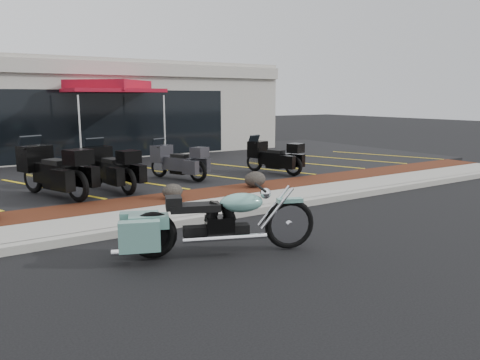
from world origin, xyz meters
TOP-DOWN VIEW (x-y plane):
  - ground at (0.00, 0.00)m, footprint 90.00×90.00m
  - curb at (0.00, 0.90)m, footprint 24.00×0.25m
  - sidewalk at (0.00, 1.60)m, footprint 24.00×1.20m
  - mulch_bed at (0.00, 2.80)m, footprint 24.00×1.20m
  - upper_lot at (0.00, 8.20)m, footprint 26.00×9.60m
  - dealership_building at (0.00, 14.47)m, footprint 18.00×8.16m
  - boulder_mid at (0.01, 2.65)m, footprint 0.50×0.42m
  - boulder_right at (2.47, 2.77)m, footprint 0.59×0.49m
  - hero_cruiser at (0.26, -1.41)m, footprint 3.27×1.91m
  - touring_black_front at (-2.62, 5.18)m, footprint 1.80×2.66m
  - touring_black_mid at (-1.03, 5.25)m, footprint 1.27×2.38m
  - touring_grey at (0.97, 5.66)m, footprint 1.54×2.16m
  - touring_black_rear at (4.02, 5.04)m, footprint 1.39×2.18m
  - traffic_cone at (-0.42, 8.18)m, footprint 0.34×0.34m
  - popup_canopy at (0.88, 9.86)m, footprint 3.31×3.31m

SIDE VIEW (x-z plane):
  - ground at x=0.00m, z-range 0.00..0.00m
  - curb at x=0.00m, z-range 0.00..0.15m
  - sidewalk at x=0.00m, z-range 0.00..0.15m
  - upper_lot at x=0.00m, z-range 0.00..0.15m
  - mulch_bed at x=0.00m, z-range 0.00..0.16m
  - boulder_mid at x=0.01m, z-range 0.16..0.51m
  - traffic_cone at x=-0.42m, z-range 0.15..0.57m
  - boulder_right at x=2.47m, z-range 0.16..0.58m
  - hero_cruiser at x=0.26m, z-range 0.00..1.12m
  - touring_grey at x=0.97m, z-range 0.15..1.32m
  - touring_black_rear at x=4.02m, z-range 0.15..1.34m
  - touring_black_mid at x=-1.03m, z-range 0.15..1.46m
  - touring_black_front at x=-2.62m, z-range 0.15..1.60m
  - dealership_building at x=0.00m, z-range 0.01..4.01m
  - popup_canopy at x=0.88m, z-range 1.37..4.35m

